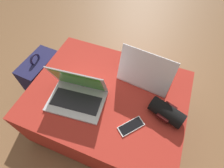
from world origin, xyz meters
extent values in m
plane|color=olive|center=(0.00, 0.00, 0.00)|extent=(14.00, 14.00, 0.00)
cube|color=maroon|center=(0.00, 0.00, 0.03)|extent=(0.98, 0.75, 0.05)
cube|color=#B22D23|center=(0.00, 0.00, 0.25)|extent=(1.02, 0.78, 0.41)
cube|color=silver|center=(-0.15, -0.13, 0.46)|extent=(0.37, 0.27, 0.02)
cube|color=#232328|center=(-0.15, -0.13, 0.47)|extent=(0.31, 0.16, 0.00)
cube|color=silver|center=(-0.16, -0.05, 0.58)|extent=(0.35, 0.12, 0.22)
cube|color=green|center=(-0.16, -0.05, 0.58)|extent=(0.31, 0.10, 0.20)
cube|color=silver|center=(0.20, 0.24, 0.46)|extent=(0.37, 0.29, 0.02)
cube|color=#9E9EA3|center=(0.20, 0.25, 0.47)|extent=(0.31, 0.17, 0.00)
cube|color=silver|center=(0.19, 0.15, 0.59)|extent=(0.35, 0.12, 0.24)
cube|color=black|center=(0.19, 0.16, 0.59)|extent=(0.31, 0.10, 0.22)
cube|color=white|center=(0.21, -0.16, 0.46)|extent=(0.15, 0.16, 0.01)
cube|color=black|center=(0.21, -0.16, 0.46)|extent=(0.13, 0.14, 0.00)
cube|color=#23234C|center=(-0.61, 0.07, 0.22)|extent=(0.19, 0.33, 0.44)
cube|color=#1E1E41|center=(-0.72, 0.08, 0.13)|extent=(0.08, 0.26, 0.20)
torus|color=#23234C|center=(-0.61, 0.07, 0.46)|extent=(0.02, 0.09, 0.09)
cylinder|color=black|center=(0.38, -0.02, 0.50)|extent=(0.22, 0.15, 0.09)
cube|color=#350D0D|center=(0.38, -0.02, 0.50)|extent=(0.11, 0.13, 0.03)
camera|label=1|loc=(0.25, -0.55, 1.42)|focal=28.00mm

